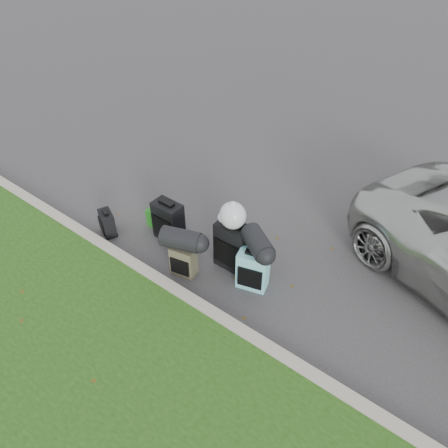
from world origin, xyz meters
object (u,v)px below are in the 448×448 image
Objects in this scene: suitcase_small_black at (108,223)px; suitcase_olive at (184,260)px; suitcase_large_black_left at (168,221)px; suitcase_teal at (253,270)px; suitcase_large_black_right at (233,246)px; tote_green at (157,218)px; tote_navy at (183,243)px.

suitcase_small_black is 1.64m from suitcase_olive.
suitcase_large_black_left is 1.72m from suitcase_teal.
suitcase_large_black_right reaches higher than tote_green.
suitcase_olive is 0.78m from suitcase_large_black_right.
tote_navy is (0.79, -0.21, 0.00)m from tote_green.
tote_green is (0.51, 0.64, -0.05)m from suitcase_small_black.
suitcase_teal reaches higher than tote_green.
suitcase_large_black_left is at bearing 162.17° from suitcase_teal.
suitcase_small_black is at bearing -125.04° from tote_green.
suitcase_large_black_left reaches higher than suitcase_teal.
suitcase_large_black_right reaches higher than suitcase_olive.
tote_navy is at bearing -11.83° from tote_green.
tote_navy is (1.29, 0.43, -0.05)m from suitcase_small_black.
suitcase_small_black is 2.66m from suitcase_teal.
tote_green is at bearing 140.80° from suitcase_olive.
suitcase_olive is at bearing -173.07° from suitcase_teal.
suitcase_teal is 1.92× the size of tote_green.
tote_green is (-1.13, 0.56, -0.09)m from suitcase_olive.
tote_green is at bearing 159.83° from suitcase_teal.
suitcase_teal is (0.98, 0.42, 0.06)m from suitcase_olive.
suitcase_large_black_left is 0.44m from tote_green.
suitcase_large_black_left reaches higher than tote_green.
suitcase_large_black_right is 1.63m from tote_green.
suitcase_teal is 1.33m from tote_navy.
suitcase_large_black_right is at bearing 4.23° from tote_green.
suitcase_large_black_left is 2.10× the size of tote_navy.
suitcase_olive is 1.53× the size of tote_navy.
tote_green is at bearing 166.27° from suitcase_large_black_left.
suitcase_large_black_left reaches higher than tote_navy.
suitcase_olive is at bearing -23.28° from tote_green.
suitcase_teal is (2.61, 0.50, 0.10)m from suitcase_small_black.
suitcase_teal is at bearing -13.16° from tote_navy.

